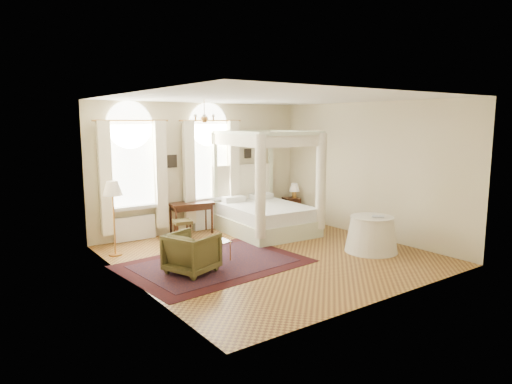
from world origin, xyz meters
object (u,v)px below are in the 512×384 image
at_px(writing_desk, 191,207).
at_px(stool, 182,223).
at_px(floor_lamp, 113,192).
at_px(nightstand, 291,208).
at_px(armchair, 192,253).
at_px(side_table, 371,234).
at_px(canopy_bed, 266,210).
at_px(coffee_table, 215,244).

distance_m(writing_desk, stool, 0.68).
bearing_deg(floor_lamp, nightstand, 6.38).
bearing_deg(nightstand, stool, -175.84).
bearing_deg(armchair, side_table, -126.09).
relative_size(canopy_bed, stool, 5.25).
xyz_separation_m(stool, side_table, (2.91, -3.33, -0.02)).
relative_size(canopy_bed, floor_lamp, 1.63).
bearing_deg(writing_desk, canopy_bed, -32.31).
height_order(nightstand, side_table, side_table).
height_order(writing_desk, armchair, writing_desk).
bearing_deg(stool, side_table, -48.83).
bearing_deg(side_table, writing_desk, 123.30).
distance_m(stool, armchair, 2.51).
height_order(coffee_table, side_table, side_table).
bearing_deg(floor_lamp, armchair, -68.02).
distance_m(writing_desk, armchair, 3.08).
xyz_separation_m(writing_desk, armchair, (-1.42, -2.72, -0.30)).
height_order(canopy_bed, writing_desk, canopy_bed).
bearing_deg(nightstand, side_table, -101.47).
height_order(armchair, floor_lamp, floor_lamp).
bearing_deg(stool, floor_lamp, -169.09).
distance_m(canopy_bed, nightstand, 1.82).
height_order(stool, armchair, armchair).
bearing_deg(nightstand, armchair, -150.71).
height_order(canopy_bed, coffee_table, canopy_bed).
distance_m(nightstand, stool, 3.65).
height_order(nightstand, stool, nightstand).
relative_size(armchair, side_table, 0.74).
relative_size(stool, side_table, 0.43).
xyz_separation_m(nightstand, side_table, (-0.73, -3.59, 0.07)).
xyz_separation_m(armchair, coffee_table, (0.71, 0.36, -0.01)).
distance_m(floor_lamp, side_table, 5.63).
bearing_deg(coffee_table, writing_desk, 73.20).
distance_m(stool, side_table, 4.42).
relative_size(stool, armchair, 0.58).
bearing_deg(canopy_bed, writing_desk, 147.69).
xyz_separation_m(writing_desk, floor_lamp, (-2.22, -0.74, 0.67)).
height_order(stool, floor_lamp, floor_lamp).
xyz_separation_m(writing_desk, stool, (-0.46, -0.41, -0.29)).
distance_m(writing_desk, coffee_table, 2.49).
height_order(canopy_bed, stool, canopy_bed).
distance_m(writing_desk, floor_lamp, 2.43).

